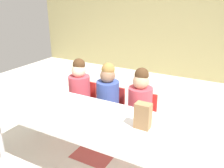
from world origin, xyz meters
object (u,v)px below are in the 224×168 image
Objects in this scene: seated_child_middle_seat at (108,94)px; seated_child_far_right at (140,101)px; craft_table at (90,121)px; paper_bag_brown at (143,116)px; donut_powdered_on_plate at (48,101)px; seated_child_near_camera at (80,88)px; paper_plate_center_table at (83,114)px; paper_plate_near_edge at (48,103)px.

seated_child_middle_seat and seated_child_far_right have the same top height.
craft_table is 9.05× the size of paper_bag_brown.
donut_powdered_on_plate is (-0.38, -0.57, 0.05)m from seated_child_middle_seat.
seated_child_near_camera is 1.00× the size of seated_child_middle_seat.
seated_child_middle_seat reaches higher than paper_plate_center_table.
donut_powdered_on_plate is at bearing 176.68° from craft_table.
seated_child_near_camera is 5.10× the size of paper_plate_near_edge.
paper_plate_center_table is (-0.08, 0.01, 0.05)m from craft_table.
paper_bag_brown is (1.04, -0.55, 0.14)m from seated_child_near_camera.
paper_plate_near_edge is 1.78× the size of donut_powdered_on_plate.
paper_plate_near_edge is 0.02m from donut_powdered_on_plate.
paper_plate_center_table is (-0.33, -0.59, 0.03)m from seated_child_far_right.
seated_child_near_camera and seated_child_far_right have the same top height.
seated_child_far_right reaches higher than donut_powdered_on_plate.
seated_child_far_right is 9.10× the size of donut_powdered_on_plate.
seated_child_middle_seat is 5.10× the size of paper_plate_near_edge.
paper_plate_near_edge is at bearing -88.64° from seated_child_near_camera.
paper_plate_center_table is (0.45, -0.02, 0.00)m from paper_plate_near_edge.
craft_table is at bearing -174.48° from paper_bag_brown.
seated_child_near_camera is 0.40m from seated_child_middle_seat.
seated_child_far_right is (0.25, 0.60, 0.01)m from craft_table.
craft_table is 19.73× the size of donut_powdered_on_plate.
seated_child_middle_seat is at bearing 139.24° from paper_bag_brown.
seated_child_near_camera is 1.00× the size of seated_child_far_right.
paper_bag_brown is 1.03m from paper_plate_near_edge.
seated_child_near_camera is at bearing 91.36° from paper_plate_near_edge.
seated_child_middle_seat is 0.40m from seated_child_far_right.
seated_child_middle_seat is 1.00× the size of seated_child_far_right.
paper_bag_brown is (0.49, 0.05, 0.16)m from craft_table.
seated_child_far_right is (0.40, 0.00, 0.00)m from seated_child_middle_seat.
paper_plate_center_table is at bearing -119.15° from seated_child_far_right.
donut_powdered_on_plate reaches higher than paper_plate_near_edge.
seated_child_middle_seat is 9.10× the size of donut_powdered_on_plate.
seated_child_far_right is at bearing 60.85° from paper_plate_center_table.
seated_child_far_right is at bearing 0.00° from seated_child_middle_seat.
craft_table is 0.54m from paper_plate_near_edge.
seated_child_near_camera is 0.80m from seated_child_far_right.
paper_bag_brown is at bearing -66.28° from seated_child_far_right.
seated_child_near_camera is (-0.55, 0.60, 0.01)m from craft_table.
seated_child_far_right is at bearing 0.00° from seated_child_near_camera.
seated_child_near_camera reaches higher than donut_powdered_on_plate.
paper_plate_center_table is 0.45m from donut_powdered_on_plate.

